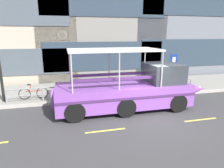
{
  "coord_description": "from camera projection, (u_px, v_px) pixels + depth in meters",
  "views": [
    {
      "loc": [
        -4.0,
        -8.58,
        4.08
      ],
      "look_at": [
        -1.36,
        2.2,
        1.3
      ],
      "focal_mm": 31.56,
      "sensor_mm": 36.0,
      "label": 1
    }
  ],
  "objects": [
    {
      "name": "ground_plane",
      "position": [
        148.0,
        117.0,
        10.0
      ],
      "size": [
        120.0,
        120.0,
        0.0
      ],
      "primitive_type": "plane",
      "color": "#3D3D3F"
    },
    {
      "name": "sidewalk",
      "position": [
        119.0,
        88.0,
        15.25
      ],
      "size": [
        32.0,
        4.8,
        0.18
      ],
      "primitive_type": "cube",
      "color": "gray",
      "rests_on": "ground_plane"
    },
    {
      "name": "curb_edge",
      "position": [
        129.0,
        97.0,
        12.9
      ],
      "size": [
        32.0,
        0.18,
        0.18
      ],
      "primitive_type": "cube",
      "color": "#B2ADA3",
      "rests_on": "ground_plane"
    },
    {
      "name": "lane_centreline",
      "position": [
        156.0,
        125.0,
        9.16
      ],
      "size": [
        25.8,
        0.12,
        0.01
      ],
      "color": "#DBD64C",
      "rests_on": "ground_plane"
    },
    {
      "name": "curb_guardrail",
      "position": [
        108.0,
        88.0,
        12.76
      ],
      "size": [
        12.27,
        0.09,
        0.85
      ],
      "color": "gray",
      "rests_on": "sidewalk"
    },
    {
      "name": "parking_sign",
      "position": [
        173.0,
        65.0,
        14.3
      ],
      "size": [
        0.6,
        0.12,
        2.55
      ],
      "color": "#4C4F54",
      "rests_on": "sidewalk"
    },
    {
      "name": "leaned_bicycle",
      "position": [
        33.0,
        93.0,
        12.24
      ],
      "size": [
        1.74,
        0.46,
        0.96
      ],
      "color": "black",
      "rests_on": "sidewalk"
    },
    {
      "name": "duck_tour_boat",
      "position": [
        132.0,
        90.0,
        11.05
      ],
      "size": [
        9.13,
        2.61,
        3.37
      ],
      "color": "purple",
      "rests_on": "ground_plane"
    },
    {
      "name": "pedestrian_near_bow",
      "position": [
        163.0,
        75.0,
        14.27
      ],
      "size": [
        0.5,
        0.26,
        1.76
      ],
      "color": "#1E2338",
      "rests_on": "sidewalk"
    }
  ]
}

